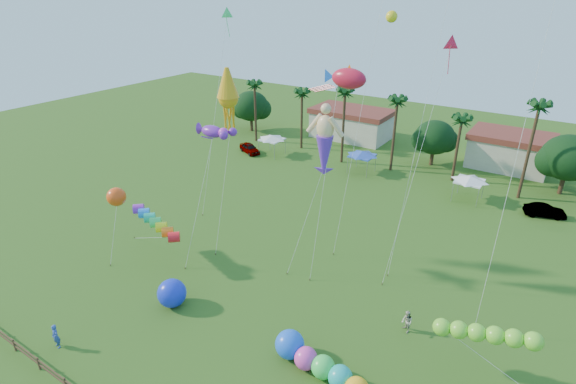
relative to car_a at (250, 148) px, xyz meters
The scene contains 19 objects.
ground 41.92m from the car_a, 56.21° to the right, with size 160.00×160.00×0.00m, color #285116.
tree_line 28.62m from the car_a, 18.81° to the left, with size 69.46×8.91×11.00m.
buildings_row 25.31m from the car_a, 36.86° to the left, with size 35.00×7.00×4.00m.
tent_row 17.49m from the car_a, ahead, with size 31.00×4.00×0.60m.
car_a is the anchor object (origin of this frame).
car_b 39.45m from the car_a, ahead, with size 1.45×4.16×1.37m, color #4C4C54.
spectator_a 41.24m from the car_a, 71.05° to the right, with size 0.67×0.44×1.85m, color #2D4AA0.
spectator_b 40.99m from the car_a, 36.04° to the right, with size 0.86×0.67×1.76m, color #AEAB91.
caterpillar_inflatable 43.94m from the car_a, 45.47° to the right, with size 9.74×3.57×1.99m.
blue_ball 35.55m from the car_a, 61.91° to the right, with size 2.26×2.26×2.26m, color #182EE0.
rainbow_tube 30.28m from the car_a, 66.91° to the right, with size 9.11×4.42×3.83m.
green_worm 44.45m from the car_a, 36.02° to the right, with size 8.82×1.90×3.88m.
orange_ball_kite 30.50m from the car_a, 74.46° to the right, with size 1.73×2.66×7.04m.
merman_kite 32.60m from the car_a, 40.16° to the right, with size 3.06×4.32×14.17m.
fish_kite 34.32m from the car_a, 36.48° to the right, with size 4.44×5.47×17.32m.
squid_kite 28.98m from the car_a, 55.12° to the right, with size 2.08×4.09×16.90m.
lobster_kite 29.96m from the car_a, 57.74° to the right, with size 3.89×5.03×12.63m.
delta_kite_red 39.81m from the car_a, 27.49° to the right, with size 2.54×4.07×19.87m.
delta_kite_green 25.60m from the car_a, 57.47° to the right, with size 1.51×5.43×21.08m.
Camera 1 is at (16.70, -15.28, 23.01)m, focal length 28.00 mm.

